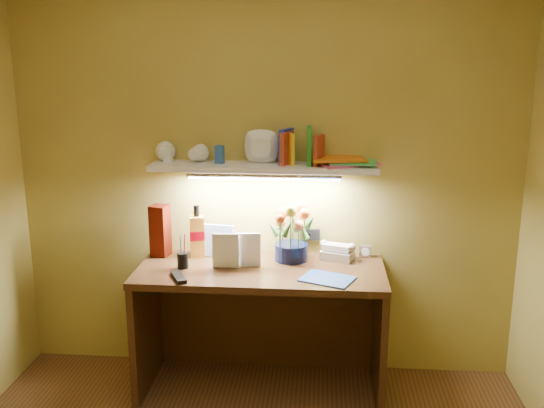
% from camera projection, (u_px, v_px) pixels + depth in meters
% --- Properties ---
extents(desk, '(1.40, 0.60, 0.75)m').
position_uv_depth(desk, '(261.00, 329.00, 3.51)').
color(desk, '#36220E').
rests_on(desk, ground).
extents(flower_bouquet, '(0.28, 0.28, 0.35)m').
position_uv_depth(flower_bouquet, '(291.00, 232.00, 3.53)').
color(flower_bouquet, black).
rests_on(flower_bouquet, desk).
extents(telephone, '(0.21, 0.18, 0.11)m').
position_uv_depth(telephone, '(338.00, 250.00, 3.57)').
color(telephone, beige).
rests_on(telephone, desk).
extents(desk_clock, '(0.07, 0.04, 0.07)m').
position_uv_depth(desk_clock, '(365.00, 251.00, 3.61)').
color(desk_clock, '#ABAAAF').
rests_on(desk_clock, desk).
extents(whisky_bottle, '(0.10, 0.10, 0.31)m').
position_uv_depth(whisky_bottle, '(197.00, 231.00, 3.60)').
color(whisky_bottle, '#BD7722').
rests_on(whisky_bottle, desk).
extents(whisky_box, '(0.12, 0.12, 0.31)m').
position_uv_depth(whisky_box, '(160.00, 230.00, 3.62)').
color(whisky_box, '#571106').
rests_on(whisky_box, desk).
extents(pen_cup, '(0.07, 0.07, 0.15)m').
position_uv_depth(pen_cup, '(183.00, 255.00, 3.41)').
color(pen_cup, black).
rests_on(pen_cup, desk).
extents(art_card, '(0.20, 0.07, 0.19)m').
position_uv_depth(art_card, '(218.00, 241.00, 3.61)').
color(art_card, silver).
rests_on(art_card, desk).
extents(tv_remote, '(0.13, 0.19, 0.02)m').
position_uv_depth(tv_remote, '(178.00, 277.00, 3.26)').
color(tv_remote, black).
rests_on(tv_remote, desk).
extents(blue_folder, '(0.32, 0.29, 0.01)m').
position_uv_depth(blue_folder, '(327.00, 279.00, 3.25)').
color(blue_folder, '#2755A8').
rests_on(blue_folder, desk).
extents(desk_book_a, '(0.15, 0.02, 0.20)m').
position_uv_depth(desk_book_a, '(212.00, 250.00, 3.42)').
color(desk_book_a, beige).
rests_on(desk_book_a, desk).
extents(desk_book_b, '(0.15, 0.03, 0.20)m').
position_uv_depth(desk_book_b, '(235.00, 250.00, 3.43)').
color(desk_book_b, white).
rests_on(desk_book_b, desk).
extents(wall_shelf, '(1.33, 0.36, 0.25)m').
position_uv_depth(wall_shelf, '(267.00, 161.00, 3.46)').
color(wall_shelf, white).
rests_on(wall_shelf, ground).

